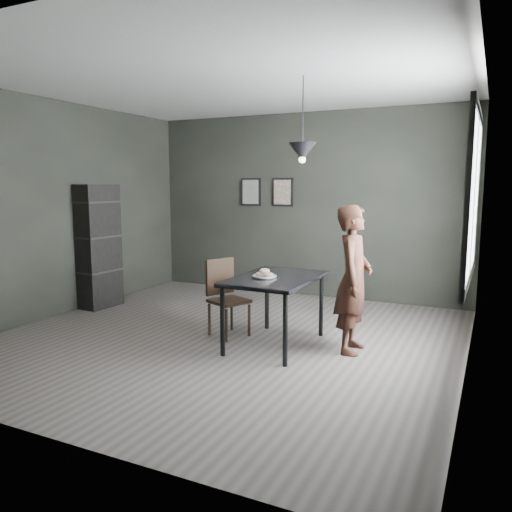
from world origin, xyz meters
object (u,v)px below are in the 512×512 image
at_px(wood_chair, 225,292).
at_px(cafe_table, 275,284).
at_px(pendant_lamp, 302,152).
at_px(white_plate, 265,277).
at_px(shelf_unit, 99,246).
at_px(woman, 353,279).

bearing_deg(wood_chair, cafe_table, 14.08).
bearing_deg(pendant_lamp, white_plate, -151.65).
relative_size(cafe_table, pendant_lamp, 1.39).
height_order(white_plate, shelf_unit, shelf_unit).
bearing_deg(cafe_table, woman, 12.19).
distance_m(wood_chair, shelf_unit, 2.30).
bearing_deg(shelf_unit, woman, -1.06).
relative_size(white_plate, shelf_unit, 0.13).
bearing_deg(white_plate, wood_chair, 161.39).
xyz_separation_m(cafe_table, wood_chair, (-0.68, 0.12, -0.17)).
distance_m(cafe_table, woman, 0.82).
xyz_separation_m(cafe_table, woman, (0.80, 0.17, 0.09)).
xyz_separation_m(wood_chair, pendant_lamp, (0.93, -0.02, 1.55)).
bearing_deg(wood_chair, shelf_unit, -166.21).
relative_size(woman, pendant_lamp, 1.76).
distance_m(white_plate, woman, 0.92).
bearing_deg(white_plate, shelf_unit, 168.04).
height_order(cafe_table, shelf_unit, shelf_unit).
relative_size(wood_chair, shelf_unit, 0.51).
xyz_separation_m(cafe_table, shelf_unit, (-2.92, 0.52, 0.19)).
height_order(woman, pendant_lamp, pendant_lamp).
height_order(cafe_table, white_plate, white_plate).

